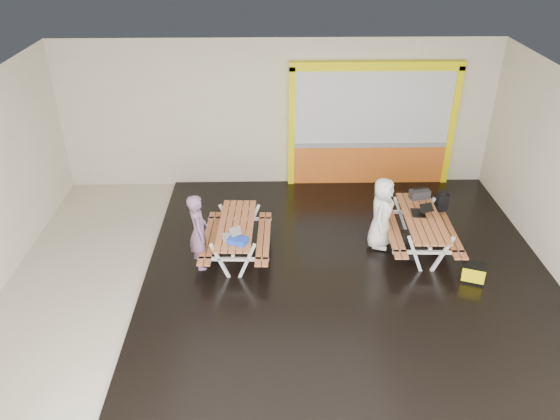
{
  "coord_description": "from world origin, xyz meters",
  "views": [
    {
      "loc": [
        -0.18,
        -7.89,
        6.03
      ],
      "look_at": [
        0.0,
        0.9,
        1.0
      ],
      "focal_mm": 34.63,
      "sensor_mm": 36.0,
      "label": 1
    }
  ],
  "objects_px": {
    "person_left": "(199,232)",
    "dark_case": "(406,253)",
    "picnic_table_left": "(237,232)",
    "backpack": "(442,201)",
    "laptop_left": "(231,235)",
    "picnic_table_right": "(421,225)",
    "person_right": "(382,213)",
    "blue_pouch": "(238,240)",
    "fluke_bag": "(473,273)",
    "toolbox": "(420,194)",
    "laptop_right": "(421,211)"
  },
  "relations": [
    {
      "from": "person_left",
      "to": "dark_case",
      "type": "relative_size",
      "value": 4.27
    },
    {
      "from": "picnic_table_left",
      "to": "backpack",
      "type": "relative_size",
      "value": 4.48
    },
    {
      "from": "picnic_table_left",
      "to": "backpack",
      "type": "bearing_deg",
      "value": 11.87
    },
    {
      "from": "laptop_left",
      "to": "dark_case",
      "type": "relative_size",
      "value": 1.09
    },
    {
      "from": "picnic_table_right",
      "to": "person_right",
      "type": "xyz_separation_m",
      "value": [
        -0.77,
        0.1,
        0.22
      ]
    },
    {
      "from": "picnic_table_left",
      "to": "blue_pouch",
      "type": "relative_size",
      "value": 5.82
    },
    {
      "from": "picnic_table_left",
      "to": "dark_case",
      "type": "xyz_separation_m",
      "value": [
        3.28,
        -0.09,
        -0.46
      ]
    },
    {
      "from": "person_right",
      "to": "fluke_bag",
      "type": "xyz_separation_m",
      "value": [
        1.5,
        -1.16,
        -0.59
      ]
    },
    {
      "from": "person_left",
      "to": "dark_case",
      "type": "height_order",
      "value": "person_left"
    },
    {
      "from": "person_right",
      "to": "toolbox",
      "type": "distance_m",
      "value": 1.11
    },
    {
      "from": "picnic_table_right",
      "to": "laptop_right",
      "type": "distance_m",
      "value": 0.27
    },
    {
      "from": "laptop_left",
      "to": "dark_case",
      "type": "bearing_deg",
      "value": 6.25
    },
    {
      "from": "laptop_left",
      "to": "toolbox",
      "type": "distance_m",
      "value": 4.0
    },
    {
      "from": "fluke_bag",
      "to": "dark_case",
      "type": "bearing_deg",
      "value": 141.14
    },
    {
      "from": "picnic_table_right",
      "to": "blue_pouch",
      "type": "distance_m",
      "value": 3.6
    },
    {
      "from": "toolbox",
      "to": "dark_case",
      "type": "bearing_deg",
      "value": -112.28
    },
    {
      "from": "picnic_table_right",
      "to": "dark_case",
      "type": "distance_m",
      "value": 0.61
    },
    {
      "from": "laptop_right",
      "to": "toolbox",
      "type": "relative_size",
      "value": 0.97
    },
    {
      "from": "laptop_right",
      "to": "dark_case",
      "type": "distance_m",
      "value": 0.86
    },
    {
      "from": "laptop_right",
      "to": "fluke_bag",
      "type": "xyz_separation_m",
      "value": [
        0.73,
        -1.19,
        -0.61
      ]
    },
    {
      "from": "person_right",
      "to": "backpack",
      "type": "relative_size",
      "value": 3.41
    },
    {
      "from": "picnic_table_right",
      "to": "backpack",
      "type": "bearing_deg",
      "value": 51.05
    },
    {
      "from": "laptop_right",
      "to": "blue_pouch",
      "type": "distance_m",
      "value": 3.62
    },
    {
      "from": "picnic_table_left",
      "to": "toolbox",
      "type": "bearing_deg",
      "value": 13.73
    },
    {
      "from": "toolbox",
      "to": "person_right",
      "type": "bearing_deg",
      "value": -143.7
    },
    {
      "from": "backpack",
      "to": "person_left",
      "type": "bearing_deg",
      "value": -166.05
    },
    {
      "from": "blue_pouch",
      "to": "dark_case",
      "type": "bearing_deg",
      "value": 9.68
    },
    {
      "from": "dark_case",
      "to": "blue_pouch",
      "type": "bearing_deg",
      "value": -170.32
    },
    {
      "from": "dark_case",
      "to": "laptop_right",
      "type": "bearing_deg",
      "value": 52.52
    },
    {
      "from": "laptop_right",
      "to": "blue_pouch",
      "type": "relative_size",
      "value": 1.27
    },
    {
      "from": "backpack",
      "to": "dark_case",
      "type": "relative_size",
      "value": 1.21
    },
    {
      "from": "laptop_right",
      "to": "backpack",
      "type": "relative_size",
      "value": 0.98
    },
    {
      "from": "person_left",
      "to": "person_right",
      "type": "bearing_deg",
      "value": -92.65
    },
    {
      "from": "person_left",
      "to": "laptop_right",
      "type": "relative_size",
      "value": 3.62
    },
    {
      "from": "picnic_table_right",
      "to": "person_right",
      "type": "bearing_deg",
      "value": 172.93
    },
    {
      "from": "laptop_right",
      "to": "blue_pouch",
      "type": "height_order",
      "value": "laptop_right"
    },
    {
      "from": "person_left",
      "to": "dark_case",
      "type": "xyz_separation_m",
      "value": [
        3.95,
        0.23,
        -0.67
      ]
    },
    {
      "from": "picnic_table_left",
      "to": "person_right",
      "type": "distance_m",
      "value": 2.82
    },
    {
      "from": "person_left",
      "to": "person_right",
      "type": "relative_size",
      "value": 1.04
    },
    {
      "from": "person_right",
      "to": "backpack",
      "type": "xyz_separation_m",
      "value": [
        1.36,
        0.63,
        -0.1
      ]
    },
    {
      "from": "picnic_table_left",
      "to": "fluke_bag",
      "type": "distance_m",
      "value": 4.41
    },
    {
      "from": "laptop_left",
      "to": "laptop_right",
      "type": "bearing_deg",
      "value": 11.5
    },
    {
      "from": "picnic_table_right",
      "to": "toolbox",
      "type": "bearing_deg",
      "value": 81.0
    },
    {
      "from": "backpack",
      "to": "toolbox",
      "type": "bearing_deg",
      "value": 176.45
    },
    {
      "from": "picnic_table_left",
      "to": "backpack",
      "type": "distance_m",
      "value": 4.24
    },
    {
      "from": "laptop_right",
      "to": "fluke_bag",
      "type": "height_order",
      "value": "laptop_right"
    },
    {
      "from": "laptop_right",
      "to": "laptop_left",
      "type": "bearing_deg",
      "value": -168.5
    },
    {
      "from": "laptop_left",
      "to": "fluke_bag",
      "type": "distance_m",
      "value": 4.43
    },
    {
      "from": "fluke_bag",
      "to": "laptop_left",
      "type": "bearing_deg",
      "value": 174.06
    },
    {
      "from": "picnic_table_right",
      "to": "laptop_left",
      "type": "xyz_separation_m",
      "value": [
        -3.64,
        -0.61,
        0.2
      ]
    }
  ]
}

